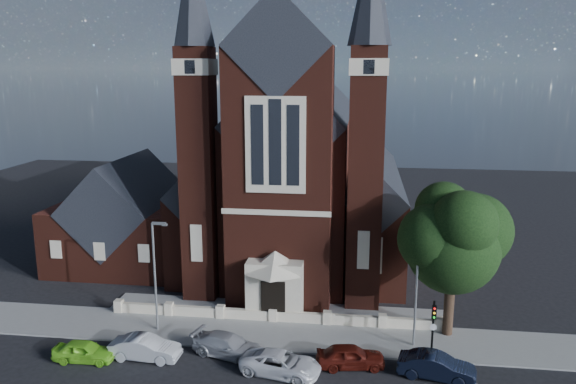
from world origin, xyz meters
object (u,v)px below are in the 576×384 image
street_lamp_left (156,270)px  parish_hall (128,221)px  street_lamp_right (418,283)px  car_white_suv (281,363)px  car_navy (437,366)px  church (299,173)px  traffic_signal (433,322)px  car_silver_a (145,348)px  street_tree (455,242)px  car_silver_b (228,345)px  car_dark_red (351,356)px  car_lime_van (84,351)px

street_lamp_left → parish_hall: bearing=120.0°
street_lamp_left → street_lamp_right: 18.00m
car_white_suv → car_navy: size_ratio=1.08×
church → car_navy: 26.38m
traffic_signal → car_white_suv: bearing=-162.1°
street_lamp_right → traffic_signal: size_ratio=2.02×
traffic_signal → car_silver_a: bearing=-172.7°
church → street_tree: (12.60, -17.23, -1.23)m
church → parish_hall: church is taller
car_silver_a → car_silver_b: (5.21, 1.11, -0.04)m
parish_hall → traffic_signal: 31.20m
traffic_signal → car_silver_a: (-18.36, -2.36, -1.83)m
street_lamp_left → car_white_suv: street_lamp_left is taller
parish_hall → car_dark_red: bearing=-38.3°
car_lime_van → street_lamp_right: bearing=-79.6°
car_lime_van → car_white_suv: car_white_suv is taller
church → traffic_signal: bearing=-61.8°
car_lime_van → car_navy: 22.17m
car_lime_van → car_dark_red: (16.96, 1.47, 0.06)m
car_navy → street_lamp_left: bearing=90.1°
church → street_lamp_left: bearing=-112.7°
parish_hall → car_dark_red: 28.00m
street_lamp_left → car_dark_red: size_ratio=1.87×
parish_hall → car_navy: size_ratio=2.64×
car_silver_a → street_tree: bearing=-71.9°
street_lamp_left → car_silver_a: (0.55, -3.93, -3.84)m
car_white_suv → street_lamp_right: bearing=-50.1°
street_tree → car_silver_b: (-14.74, -4.53, -6.25)m
car_lime_van → parish_hall: bearing=12.5°
car_lime_van → car_white_suv: (12.73, 0.09, 0.02)m
car_silver_b → street_lamp_left: bearing=80.5°
car_silver_a → street_lamp_left: bearing=10.3°
car_silver_a → car_navy: bearing=-87.4°
car_dark_red → car_navy: (5.20, -0.61, 0.03)m
church → street_lamp_left: (-7.91, -18.94, -3.59)m
car_white_suv → car_dark_red: bearing=-60.6°
street_tree → car_silver_b: street_tree is taller
car_silver_b → car_white_suv: bearing=-99.1°
traffic_signal → car_white_suv: 10.05m
street_tree → car_lime_van: size_ratio=2.70×
street_lamp_left → car_white_suv: bearing=-25.9°
car_silver_b → car_navy: size_ratio=1.06×
car_silver_a → car_white_suv: bearing=-92.0°
parish_hall → car_lime_van: parish_hall is taller
street_lamp_right → car_white_suv: (-8.49, -4.61, -3.90)m
street_lamp_right → car_silver_a: street_lamp_right is taller
parish_hall → car_lime_van: bearing=-75.4°
street_tree → car_lime_van: street_tree is taller
street_tree → car_navy: street_tree is taller
car_white_suv → street_lamp_left: bearing=75.5°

